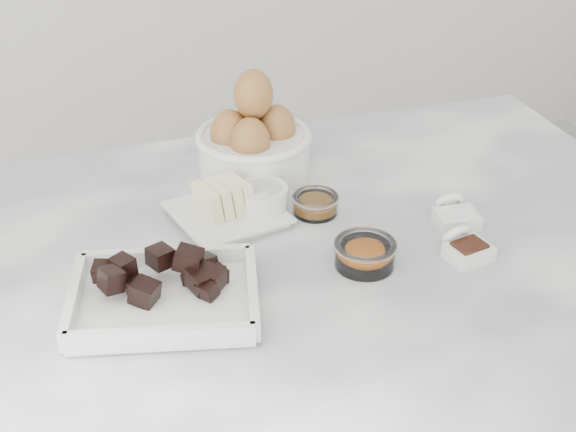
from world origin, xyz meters
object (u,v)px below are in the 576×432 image
Objects in this scene: butter_plate at (225,207)px; zest_bowl at (365,253)px; sugar_ramekin at (262,200)px; honey_bowl at (315,204)px; salt_spoon at (455,214)px; chocolate_dish at (164,293)px; vanilla_spoon at (465,247)px; egg_bowl at (253,142)px.

butter_plate is 2.11× the size of zest_bowl.
sugar_ramekin is 1.10× the size of honey_bowl.
zest_bowl reaches higher than honey_bowl.
butter_plate reaches higher than salt_spoon.
zest_bowl is at bearing -60.94° from sugar_ramekin.
butter_plate is (0.12, 0.18, -0.00)m from chocolate_dish.
vanilla_spoon is 1.02× the size of salt_spoon.
honey_bowl is (0.05, -0.14, -0.04)m from egg_bowl.
zest_bowl is (0.07, -0.29, -0.04)m from egg_bowl.
sugar_ramekin is 0.97× the size of vanilla_spoon.
honey_bowl is at bearing -14.16° from sugar_ramekin.
butter_plate is at bearing -122.20° from egg_bowl.
chocolate_dish is 0.27m from zest_bowl.
egg_bowl is (0.02, 0.12, 0.03)m from sugar_ramekin.
egg_bowl is 0.34m from salt_spoon.
vanilla_spoon is at bearing -33.69° from butter_plate.
vanilla_spoon is (0.16, -0.17, -0.00)m from honey_bowl.
sugar_ramekin is at bearing 45.45° from chocolate_dish.
honey_bowl is 0.23m from vanilla_spoon.
butter_plate is 0.33m from salt_spoon.
sugar_ramekin is (0.06, -0.00, 0.00)m from butter_plate.
salt_spoon reaches higher than honey_bowl.
egg_bowl is 0.16m from honey_bowl.
egg_bowl is 2.69× the size of honey_bowl.
chocolate_dish is 1.42× the size of egg_bowl.
sugar_ramekin reaches higher than honey_bowl.
zest_bowl is (0.02, -0.15, 0.00)m from honey_bowl.
sugar_ramekin reaches higher than vanilla_spoon.
egg_bowl reaches higher than vanilla_spoon.
butter_plate is 0.23m from zest_bowl.
egg_bowl reaches higher than butter_plate.
zest_bowl is (0.27, 0.01, -0.00)m from chocolate_dish.
egg_bowl is at bearing 80.09° from sugar_ramekin.
egg_bowl is 2.37× the size of vanilla_spoon.
chocolate_dish is 1.47× the size of butter_plate.
vanilla_spoon is (0.29, -0.19, -0.01)m from butter_plate.
vanilla_spoon is at bearing -56.23° from egg_bowl.
butter_plate is 2.29× the size of vanilla_spoon.
chocolate_dish is at bearing -147.54° from honey_bowl.
vanilla_spoon is (0.41, -0.01, -0.01)m from chocolate_dish.
butter_plate is at bearing 170.90° from honey_bowl.
butter_plate is at bearing 56.14° from chocolate_dish.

